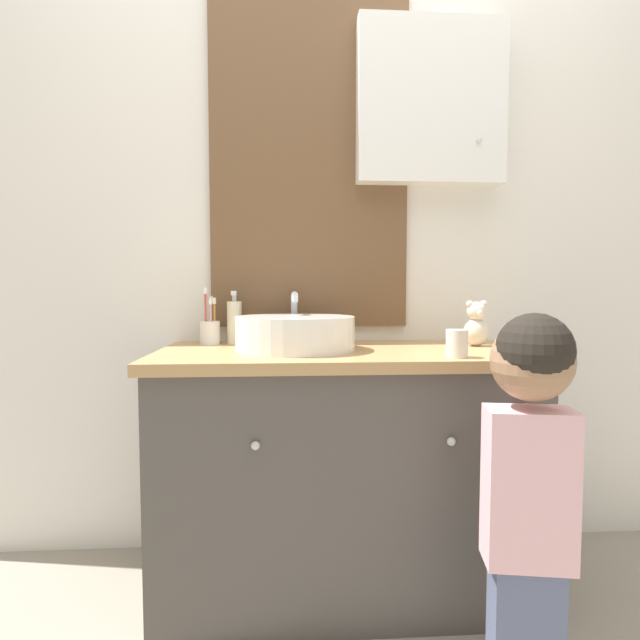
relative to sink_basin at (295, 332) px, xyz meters
The scene contains 8 objects.
wall_back 0.56m from the sink_basin, 61.03° to the left, with size 3.20×0.18×2.50m.
vanity_counter 0.48m from the sink_basin, ahead, with size 1.20×0.58×0.79m.
sink_basin is the anchor object (origin of this frame).
toothbrush_holder 0.35m from the sink_basin, 148.89° to the left, with size 0.07×0.07×0.20m.
soap_dispenser 0.29m from the sink_basin, 138.28° to the left, with size 0.05×0.05×0.19m.
child_figure 0.78m from the sink_basin, 43.99° to the right, with size 0.25×0.44×0.94m.
teddy_bear 0.63m from the sink_basin, ahead, with size 0.09×0.07×0.16m.
drinking_cup 0.51m from the sink_basin, 25.01° to the right, with size 0.06×0.06×0.08m, color silver.
Camera 1 is at (-0.18, -1.30, 0.99)m, focal length 28.00 mm.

